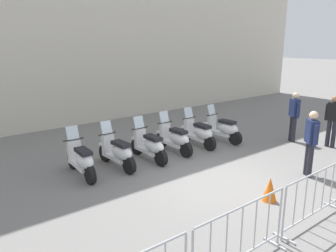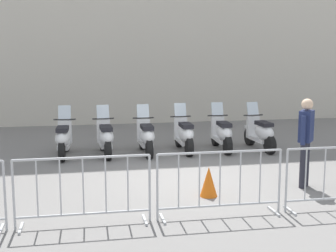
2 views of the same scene
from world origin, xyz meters
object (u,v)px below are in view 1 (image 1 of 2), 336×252
Objects in this scene: motorcycle_2 at (150,146)px; officer_by_barriers at (294,114)px; motorcycle_0 at (82,160)px; motorcycle_5 at (223,129)px; officer_mid_plaza at (333,118)px; traffic_cone at (270,189)px; motorcycle_3 at (175,139)px; motorcycle_1 at (118,152)px; motorcycle_4 at (199,133)px; barrier_segment_2 at (314,198)px; barrier_segment_1 at (241,237)px; officer_near_row_end at (311,140)px.

motorcycle_2 is 1.00× the size of officer_by_barriers.
officer_by_barriers reaches higher than motorcycle_0.
officer_mid_plaza is at bearing -53.66° from motorcycle_5.
motorcycle_0 is at bearing 173.10° from motorcycle_5.
motorcycle_2 is 3.10m from motorcycle_5.
traffic_cone is (-2.83, -3.43, -0.18)m from motorcycle_5.
motorcycle_3 is at bearing 171.25° from motorcycle_5.
motorcycle_1 is 1.00× the size of motorcycle_3.
motorcycle_2 reaches higher than traffic_cone.
officer_mid_plaza reaches higher than motorcycle_2.
officer_by_barriers reaches higher than motorcycle_3.
motorcycle_4 is at bearing -5.56° from motorcycle_0.
barrier_segment_2 is at bearing -67.64° from motorcycle_0.
traffic_cone is at bearing -71.90° from motorcycle_1.
officer_mid_plaza is (7.23, -3.46, 0.53)m from motorcycle_0.
officer_mid_plaza is at bearing -25.59° from motorcycle_0.
motorcycle_2 is at bearing 93.97° from traffic_cone.
motorcycle_4 and motorcycle_5 have the same top height.
motorcycle_3 and motorcycle_5 have the same top height.
barrier_segment_1 is at bearing -102.59° from motorcycle_1.
officer_by_barriers is at bearing -33.88° from motorcycle_4.
traffic_cone is at bearing -158.98° from officer_by_barriers.
motorcycle_5 is at bearing 50.50° from traffic_cone.
officer_near_row_end is (4.34, 0.87, 0.46)m from barrier_segment_1.
barrier_segment_1 is 1.18× the size of officer_by_barriers.
barrier_segment_1 is at bearing -160.55° from traffic_cone.
officer_mid_plaza and officer_by_barriers have the same top height.
barrier_segment_1 is (-1.06, -4.73, 0.07)m from motorcycle_1.
barrier_segment_1 is 1.18× the size of officer_near_row_end.
officer_near_row_end is (0.20, -3.61, 0.53)m from motorcycle_4.
traffic_cone is (2.31, -4.05, -0.18)m from motorcycle_0.
officer_mid_plaza is (7.25, 1.42, 0.46)m from barrier_segment_1.
motorcycle_4 is (4.11, -0.40, 0.00)m from motorcycle_0.
motorcycle_1 is 5.10m from officer_near_row_end.
barrier_segment_1 is (-2.08, -4.57, 0.07)m from motorcycle_2.
motorcycle_5 is 3.53m from officer_near_row_end.
motorcycle_3 is 3.93m from officer_near_row_end.
motorcycle_2 is 5.28m from officer_by_barriers.
motorcycle_3 is 5.53m from barrier_segment_1.
motorcycle_1 is at bearing -7.85° from motorcycle_0.
motorcycle_0 is 1.00× the size of officer_near_row_end.
motorcycle_0 is 1.00× the size of motorcycle_3.
barrier_segment_1 is 1.18× the size of officer_mid_plaza.
motorcycle_0 is 4.88m from barrier_segment_1.
motorcycle_0 is 5.18m from motorcycle_5.
motorcycle_1 is 4.85m from barrier_segment_1.
motorcycle_3 is at bearing 78.25° from barrier_segment_2.
officer_near_row_end is 1.00× the size of officer_by_barriers.
barrier_segment_1 is at bearing -90.30° from motorcycle_0.
motorcycle_1 is at bearing 175.44° from motorcycle_3.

